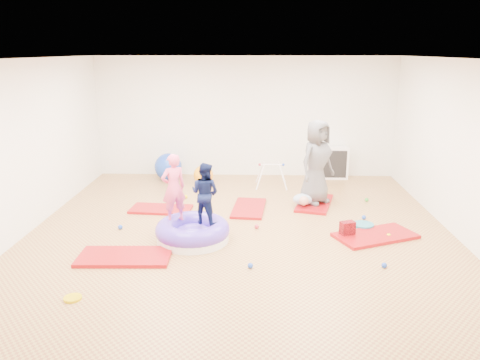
{
  "coord_description": "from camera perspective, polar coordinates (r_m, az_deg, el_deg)",
  "views": [
    {
      "loc": [
        0.24,
        -6.95,
        2.93
      ],
      "look_at": [
        0.0,
        0.3,
        0.9
      ],
      "focal_mm": 35.0,
      "sensor_mm": 36.0,
      "label": 1
    }
  ],
  "objects": [
    {
      "name": "room",
      "position": [
        7.12,
        -0.08,
        3.23
      ],
      "size": [
        7.01,
        8.01,
        2.81
      ],
      "color": "tan",
      "rests_on": "ground"
    },
    {
      "name": "gym_mat_front_left",
      "position": [
        7.08,
        -13.89,
        -9.06
      ],
      "size": [
        1.34,
        0.7,
        0.06
      ],
      "primitive_type": "cube",
      "rotation": [
        0.0,
        0.0,
        0.03
      ],
      "color": "#B30611",
      "rests_on": "ground"
    },
    {
      "name": "gym_mat_mid_left",
      "position": [
        8.97,
        -9.61,
        -3.51
      ],
      "size": [
        1.17,
        0.65,
        0.05
      ],
      "primitive_type": "cube",
      "rotation": [
        0.0,
        0.0,
        -0.08
      ],
      "color": "#B30611",
      "rests_on": "ground"
    },
    {
      "name": "gym_mat_center_back",
      "position": [
        8.9,
        1.09,
        -3.45
      ],
      "size": [
        0.68,
        1.2,
        0.05
      ],
      "primitive_type": "cube",
      "rotation": [
        0.0,
        0.0,
        1.48
      ],
      "color": "#B30611",
      "rests_on": "ground"
    },
    {
      "name": "gym_mat_right",
      "position": [
        7.91,
        16.17,
        -6.54
      ],
      "size": [
        1.45,
        1.11,
        0.05
      ],
      "primitive_type": "cube",
      "rotation": [
        0.0,
        0.0,
        0.41
      ],
      "color": "#B30611",
      "rests_on": "ground"
    },
    {
      "name": "gym_mat_rear_right",
      "position": [
        9.29,
        9.06,
        -2.8
      ],
      "size": [
        0.89,
        1.32,
        0.05
      ],
      "primitive_type": "cube",
      "rotation": [
        0.0,
        0.0,
        1.31
      ],
      "color": "#B30611",
      "rests_on": "ground"
    },
    {
      "name": "inflatable_cushion",
      "position": [
        7.48,
        -5.8,
        -6.32
      ],
      "size": [
        1.18,
        1.18,
        0.37
      ],
      "rotation": [
        0.0,
        0.0,
        0.01
      ],
      "color": "white",
      "rests_on": "ground"
    },
    {
      "name": "child_pink",
      "position": [
        7.4,
        -8.12,
        -0.57
      ],
      "size": [
        0.48,
        0.43,
        1.09
      ],
      "primitive_type": "imported",
      "rotation": [
        0.0,
        0.0,
        3.68
      ],
      "color": "#FF5581",
      "rests_on": "inflatable_cushion"
    },
    {
      "name": "child_navy",
      "position": [
        7.26,
        -4.3,
        -1.25
      ],
      "size": [
        0.59,
        0.53,
        0.98
      ],
      "primitive_type": "imported",
      "rotation": [
        0.0,
        0.0,
        2.71
      ],
      "color": "#0C143A",
      "rests_on": "inflatable_cushion"
    },
    {
      "name": "adult_caregiver",
      "position": [
        9.05,
        9.33,
        2.18
      ],
      "size": [
        0.94,
        0.91,
        1.62
      ],
      "primitive_type": "imported",
      "rotation": [
        0.0,
        0.0,
        0.72
      ],
      "color": "#58575A",
      "rests_on": "gym_mat_rear_right"
    },
    {
      "name": "infant",
      "position": [
        9.02,
        7.71,
        -2.38
      ],
      "size": [
        0.38,
        0.39,
        0.23
      ],
      "color": "#A1B7D4",
      "rests_on": "gym_mat_rear_right"
    },
    {
      "name": "ball_pit_balls",
      "position": [
        7.91,
        4.19,
        -5.85
      ],
      "size": [
        4.58,
        3.2,
        0.08
      ],
      "color": "#BF2B3D",
      "rests_on": "ground"
    },
    {
      "name": "exercise_ball_blue",
      "position": [
        10.94,
        -8.74,
        1.6
      ],
      "size": [
        0.63,
        0.63,
        0.63
      ],
      "primitive_type": "sphere",
      "color": "blue",
      "rests_on": "ground"
    },
    {
      "name": "exercise_ball_orange",
      "position": [
        10.49,
        -4.49,
        0.6
      ],
      "size": [
        0.44,
        0.44,
        0.44
      ],
      "primitive_type": "sphere",
      "color": "#FF9A0D",
      "rests_on": "ground"
    },
    {
      "name": "infant_play_gym",
      "position": [
        10.24,
        3.85,
        1.01
      ],
      "size": [
        0.69,
        0.66,
        0.53
      ],
      "rotation": [
        0.0,
        0.0,
        -0.07
      ],
      "color": "white",
      "rests_on": "ground"
    },
    {
      "name": "cube_shelf",
      "position": [
        11.19,
        11.11,
        2.1
      ],
      "size": [
        0.74,
        0.37,
        0.74
      ],
      "color": "white",
      "rests_on": "ground"
    },
    {
      "name": "balance_disc",
      "position": [
        8.25,
        14.79,
        -5.43
      ],
      "size": [
        0.35,
        0.35,
        0.08
      ],
      "primitive_type": "cylinder",
      "color": "teal",
      "rests_on": "ground"
    },
    {
      "name": "backpack",
      "position": [
        7.77,
        12.95,
        -5.9
      ],
      "size": [
        0.27,
        0.22,
        0.26
      ],
      "primitive_type": "cube",
      "rotation": [
        0.0,
        0.0,
        0.38
      ],
      "color": "#B70B18",
      "rests_on": "ground"
    },
    {
      "name": "yellow_toy",
      "position": [
        6.2,
        -19.72,
        -13.4
      ],
      "size": [
        0.22,
        0.22,
        0.03
      ],
      "primitive_type": "cylinder",
      "color": "#D8BC00",
      "rests_on": "ground"
    }
  ]
}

